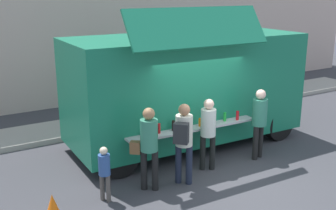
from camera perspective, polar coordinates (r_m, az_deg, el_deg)
ground_plane at (r=9.55m, az=7.99°, el=-9.85°), size 60.00×60.00×0.00m
curb_strip at (r=12.33m, az=-20.42°, el=-4.33°), size 28.00×1.60×0.15m
food_truck_main at (r=10.97m, az=2.57°, el=2.61°), size 6.28×3.12×3.72m
traffic_cone_orange at (r=7.98m, az=-15.60°, el=-13.56°), size 0.36×0.36×0.55m
trash_bin at (r=15.32m, az=9.78°, el=1.98°), size 0.60×0.60×1.02m
customer_front_ordering at (r=9.52m, az=5.57°, el=-3.19°), size 0.35×0.35×1.71m
customer_mid_with_backpack at (r=8.75m, az=2.16°, el=-4.33°), size 0.56×0.55×1.80m
customer_rear_waiting at (r=8.52m, az=-2.73°, el=-5.13°), size 0.54×0.50×1.80m
customer_extra_browsing at (r=10.35m, az=12.49°, el=-1.74°), size 0.36×0.36×1.77m
child_near_queue at (r=8.31m, az=-8.77°, el=-8.72°), size 0.23×0.23×1.15m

